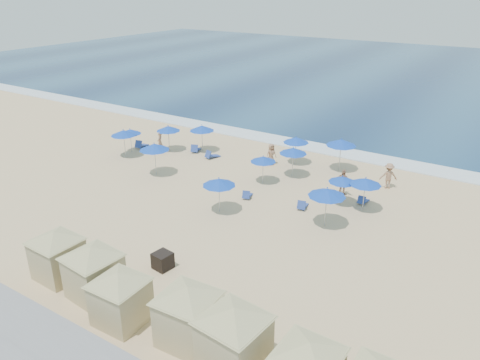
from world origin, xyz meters
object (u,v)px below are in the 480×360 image
beachgoer_3 (271,154)px  umbrella_7 (293,151)px  umbrella_3 (154,147)px  umbrella_6 (219,182)px  cabana_0 (56,249)px  beachgoer_0 (160,142)px  cabana_4 (234,330)px  umbrella_10 (366,182)px  cabana_2 (120,291)px  umbrella_0 (130,132)px  umbrella_11 (327,192)px  trash_bin (163,261)px  cabana_1 (93,265)px  umbrella_12 (296,140)px  beachgoer_2 (389,176)px  cabana_3 (188,307)px  umbrella_4 (202,128)px  umbrella_1 (123,133)px  umbrella_5 (263,159)px  umbrella_2 (168,128)px  umbrella_9 (341,142)px  beachgoer_1 (343,183)px  umbrella_8 (342,179)px

beachgoer_3 → umbrella_7: bearing=-89.1°
umbrella_3 → umbrella_7: umbrella_3 is taller
umbrella_6 → umbrella_7: bearing=81.2°
cabana_0 → umbrella_3: bearing=111.8°
beachgoer_0 → cabana_4: bearing=24.3°
umbrella_10 → cabana_2: bearing=-107.8°
umbrella_0 → umbrella_11: 19.38m
trash_bin → cabana_1: (-1.11, -3.36, 1.20)m
umbrella_10 → umbrella_12: size_ratio=0.99×
beachgoer_2 → cabana_3: bearing=56.4°
umbrella_4 → umbrella_12: (8.02, 1.64, -0.06)m
cabana_1 → beachgoer_2: (7.76, 19.53, -0.71)m
cabana_3 → cabana_4: 2.27m
umbrella_1 → cabana_0: bearing=-55.1°
umbrella_5 → beachgoer_0: bearing=175.4°
umbrella_12 → cabana_3: bearing=-75.1°
umbrella_2 → beachgoer_2: 18.32m
umbrella_9 → umbrella_2: bearing=-165.6°
umbrella_1 → umbrella_7: 14.11m
umbrella_4 → umbrella_9: bearing=10.8°
cabana_2 → umbrella_12: size_ratio=1.87×
umbrella_10 → beachgoer_1: bearing=143.7°
cabana_3 → umbrella_6: cabana_3 is taller
umbrella_2 → cabana_1: bearing=-59.0°
cabana_1 → umbrella_1: size_ratio=1.91×
trash_bin → umbrella_1: umbrella_1 is taller
umbrella_6 → umbrella_12: size_ratio=1.03×
umbrella_4 → beachgoer_3: umbrella_4 is taller
umbrella_0 → cabana_3: bearing=-39.7°
cabana_3 → beachgoer_2: (2.24, 19.55, -0.72)m
cabana_3 → umbrella_4: cabana_3 is taller
umbrella_2 → cabana_4: bearing=-43.8°
trash_bin → umbrella_3: (-8.79, 9.23, 1.77)m
umbrella_0 → beachgoer_1: umbrella_0 is taller
beachgoer_0 → beachgoer_2: bearing=75.7°
cabana_2 → cabana_3: (3.16, 0.61, 0.11)m
trash_bin → umbrella_10: bearing=69.3°
cabana_1 → cabana_4: 7.78m
umbrella_7 → umbrella_0: bearing=-169.3°
cabana_4 → beachgoer_2: cabana_4 is taller
umbrella_8 → beachgoer_0: bearing=175.8°
umbrella_2 → umbrella_9: size_ratio=0.88×
umbrella_1 → umbrella_7: (13.62, 3.68, -0.04)m
umbrella_6 → umbrella_12: 10.22m
umbrella_3 → umbrella_11: 13.95m
umbrella_12 → umbrella_6: bearing=-91.2°
cabana_4 → cabana_2: bearing=-175.2°
cabana_0 → cabana_2: 5.07m
cabana_1 → umbrella_7: cabana_1 is taller
cabana_4 → beachgoer_0: (-18.48, 16.65, -0.78)m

